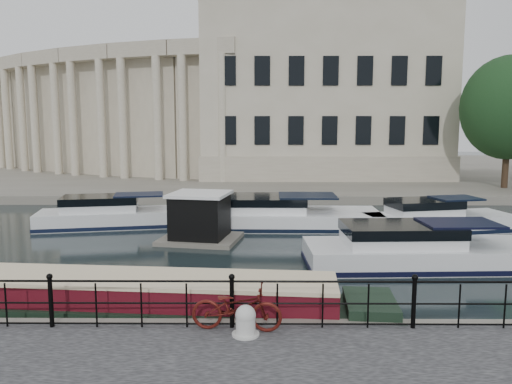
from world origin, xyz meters
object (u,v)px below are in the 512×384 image
Objects in this scene: mooring_bollard at (246,321)px; narrowboat at (101,307)px; bicycle at (237,307)px; harbour_hut at (200,219)px.

mooring_bollard is 0.04× the size of narrowboat.
mooring_bollard reaches higher than narrowboat.
bicycle reaches higher than narrowboat.
bicycle is 4.12m from narrowboat.
harbour_hut is at bearing 16.94° from bicycle.
narrowboat is (-3.79, 2.14, -0.50)m from mooring_bollard.
mooring_bollard is at bearing -24.67° from narrowboat.
bicycle reaches higher than mooring_bollard.
bicycle is 0.13× the size of narrowboat.
harbour_hut is at bearing 84.94° from narrowboat.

